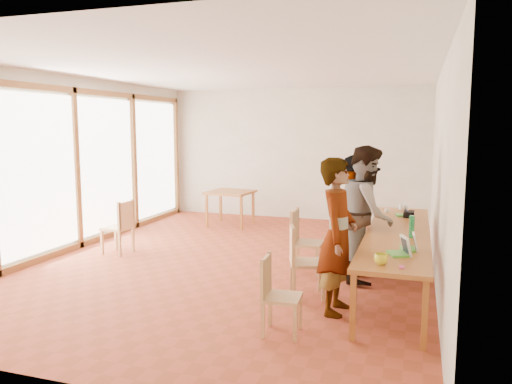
% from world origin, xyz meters
% --- Properties ---
extents(ground, '(8.00, 8.00, 0.00)m').
position_xyz_m(ground, '(0.00, 0.00, 0.00)').
color(ground, '#A84228').
rests_on(ground, ground).
extents(wall_back, '(6.00, 0.10, 3.00)m').
position_xyz_m(wall_back, '(0.00, 4.00, 1.50)').
color(wall_back, silver).
rests_on(wall_back, ground).
extents(wall_front, '(6.00, 0.10, 3.00)m').
position_xyz_m(wall_front, '(0.00, -4.00, 1.50)').
color(wall_front, silver).
rests_on(wall_front, ground).
extents(wall_right, '(0.10, 8.00, 3.00)m').
position_xyz_m(wall_right, '(3.00, 0.00, 1.50)').
color(wall_right, silver).
rests_on(wall_right, ground).
extents(window_wall, '(0.10, 8.00, 3.00)m').
position_xyz_m(window_wall, '(-2.96, 0.00, 1.50)').
color(window_wall, white).
rests_on(window_wall, ground).
extents(ceiling, '(6.00, 8.00, 0.04)m').
position_xyz_m(ceiling, '(0.00, 0.00, 3.02)').
color(ceiling, white).
rests_on(ceiling, wall_back).
extents(communal_table, '(0.80, 4.00, 0.75)m').
position_xyz_m(communal_table, '(2.50, -0.47, 0.70)').
color(communal_table, '#A36424').
rests_on(communal_table, ground).
extents(side_table, '(0.90, 0.90, 0.75)m').
position_xyz_m(side_table, '(-1.12, 2.70, 0.67)').
color(side_table, '#A36424').
rests_on(side_table, ground).
extents(chair_near, '(0.41, 0.41, 0.44)m').
position_xyz_m(chair_near, '(1.35, -2.47, 0.50)').
color(chair_near, '#E3A971').
rests_on(chair_near, ground).
extents(chair_mid, '(0.54, 0.54, 0.49)m').
position_xyz_m(chair_mid, '(1.35, -1.29, 0.56)').
color(chair_mid, '#E3A971').
rests_on(chair_mid, ground).
extents(chair_far, '(0.44, 0.44, 0.50)m').
position_xyz_m(chair_far, '(1.13, -0.26, 0.57)').
color(chair_far, '#E3A971').
rests_on(chair_far, ground).
extents(chair_empty, '(0.57, 0.57, 0.52)m').
position_xyz_m(chair_empty, '(1.69, 0.62, 0.60)').
color(chair_empty, '#E3A971').
rests_on(chair_empty, ground).
extents(chair_spare, '(0.46, 0.46, 0.48)m').
position_xyz_m(chair_spare, '(-1.98, -0.13, 0.56)').
color(chair_spare, '#E3A971').
rests_on(chair_spare, ground).
extents(person_near, '(0.46, 0.68, 1.80)m').
position_xyz_m(person_near, '(1.88, -1.66, 0.90)').
color(person_near, gray).
rests_on(person_near, ground).
extents(person_mid, '(0.76, 0.95, 1.88)m').
position_xyz_m(person_mid, '(2.07, -0.31, 0.94)').
color(person_mid, gray).
rests_on(person_mid, ground).
extents(person_far, '(0.74, 1.17, 1.74)m').
position_xyz_m(person_far, '(1.88, 0.17, 0.87)').
color(person_far, gray).
rests_on(person_far, ground).
extents(laptop_near, '(0.29, 0.30, 0.21)m').
position_xyz_m(laptop_near, '(2.59, -1.72, 0.81)').
color(laptop_near, green).
rests_on(laptop_near, communal_table).
extents(laptop_mid, '(0.22, 0.25, 0.20)m').
position_xyz_m(laptop_mid, '(2.68, -1.46, 0.80)').
color(laptop_mid, green).
rests_on(laptop_mid, communal_table).
extents(laptop_far, '(0.23, 0.25, 0.18)m').
position_xyz_m(laptop_far, '(2.53, 0.78, 0.80)').
color(laptop_far, green).
rests_on(laptop_far, communal_table).
extents(yellow_mug, '(0.17, 0.17, 0.11)m').
position_xyz_m(yellow_mug, '(2.40, -2.17, 0.80)').
color(yellow_mug, yellow).
rests_on(yellow_mug, communal_table).
extents(green_bottle, '(0.07, 0.07, 0.28)m').
position_xyz_m(green_bottle, '(2.67, -0.80, 0.89)').
color(green_bottle, '#177133').
rests_on(green_bottle, communal_table).
extents(clear_glass, '(0.07, 0.07, 0.09)m').
position_xyz_m(clear_glass, '(2.47, 1.34, 0.80)').
color(clear_glass, silver).
rests_on(clear_glass, communal_table).
extents(condiment_cup, '(0.08, 0.08, 0.06)m').
position_xyz_m(condiment_cup, '(2.27, 0.98, 0.78)').
color(condiment_cup, white).
rests_on(condiment_cup, communal_table).
extents(pink_phone, '(0.05, 0.10, 0.01)m').
position_xyz_m(pink_phone, '(2.61, -2.23, 0.76)').
color(pink_phone, '#D8417B').
rests_on(pink_phone, communal_table).
extents(black_pouch, '(0.16, 0.26, 0.09)m').
position_xyz_m(black_pouch, '(2.61, 0.69, 0.80)').
color(black_pouch, black).
rests_on(black_pouch, communal_table).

